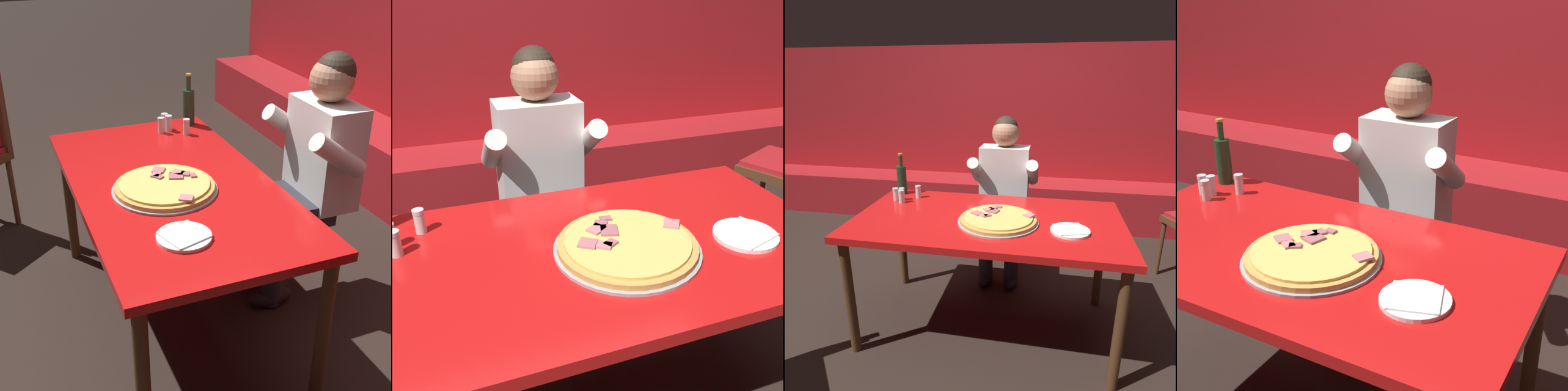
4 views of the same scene
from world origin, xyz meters
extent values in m
plane|color=black|center=(0.00, 0.00, 0.00)|extent=(24.00, 24.00, 0.00)
cylinder|color=#4C2D19|center=(-0.73, -0.37, 0.36)|extent=(0.06, 0.06, 0.72)
cylinder|color=#4C2D19|center=(0.73, -0.37, 0.36)|extent=(0.06, 0.06, 0.72)
cylinder|color=#4C2D19|center=(-0.73, 0.37, 0.36)|extent=(0.06, 0.06, 0.72)
cylinder|color=#4C2D19|center=(0.73, 0.37, 0.36)|extent=(0.06, 0.06, 0.72)
cube|color=red|center=(0.00, 0.00, 0.74)|extent=(1.57, 0.86, 0.04)
cylinder|color=#9E9EA3|center=(0.07, -0.06, 0.76)|extent=(0.46, 0.46, 0.01)
cylinder|color=#C69347|center=(0.07, -0.06, 0.78)|extent=(0.44, 0.44, 0.02)
cylinder|color=#E5BC5B|center=(0.07, -0.06, 0.79)|extent=(0.39, 0.39, 0.01)
cube|color=#B76670|center=(-0.05, -0.04, 0.80)|extent=(0.08, 0.07, 0.01)
cube|color=#A85B66|center=(0.02, 0.06, 0.80)|extent=(0.06, 0.05, 0.01)
cube|color=#A85B66|center=(0.05, 0.08, 0.80)|extent=(0.04, 0.03, 0.01)
cube|color=#A85B66|center=(0.04, 0.01, 0.80)|extent=(0.07, 0.08, 0.01)
cube|color=#C6757A|center=(0.00, 0.03, 0.80)|extent=(0.07, 0.07, 0.01)
cube|color=#A85B66|center=(0.01, -0.07, 0.80)|extent=(0.05, 0.05, 0.01)
cube|color=#C6757A|center=(-0.01, -0.07, 0.80)|extent=(0.06, 0.06, 0.01)
cube|color=#C6757A|center=(0.24, -0.02, 0.80)|extent=(0.07, 0.07, 0.01)
cylinder|color=white|center=(0.47, -0.12, 0.77)|extent=(0.21, 0.21, 0.01)
cube|color=white|center=(0.47, -0.12, 0.78)|extent=(0.19, 0.19, 0.01)
cylinder|color=#19381E|center=(-0.68, 0.34, 0.86)|extent=(0.07, 0.07, 0.20)
cylinder|color=#19381E|center=(-0.68, 0.34, 1.00)|extent=(0.03, 0.03, 0.08)
cylinder|color=#B29933|center=(-0.68, 0.34, 1.04)|extent=(0.03, 0.03, 0.01)
cylinder|color=silver|center=(-0.62, 0.20, 0.79)|extent=(0.04, 0.04, 0.07)
cylinder|color=#28231E|center=(-0.62, 0.20, 0.78)|extent=(0.03, 0.03, 0.04)
cylinder|color=silver|center=(-0.62, 0.20, 0.84)|extent=(0.04, 0.04, 0.01)
cylinder|color=silver|center=(-0.53, 0.27, 0.79)|extent=(0.04, 0.04, 0.07)
cylinder|color=#516B33|center=(-0.53, 0.27, 0.78)|extent=(0.03, 0.03, 0.04)
cylinder|color=silver|center=(-0.53, 0.27, 0.84)|extent=(0.04, 0.04, 0.01)
cylinder|color=silver|center=(-0.66, 0.19, 0.79)|extent=(0.04, 0.04, 0.07)
cylinder|color=#B23323|center=(-0.66, 0.19, 0.78)|extent=(0.03, 0.03, 0.04)
cylinder|color=silver|center=(-0.66, 0.19, 0.84)|extent=(0.04, 0.04, 0.01)
cylinder|color=silver|center=(-0.61, 0.15, 0.79)|extent=(0.04, 0.04, 0.07)
cylinder|color=silver|center=(-0.61, 0.15, 0.78)|extent=(0.03, 0.03, 0.04)
cylinder|color=silver|center=(-0.61, 0.15, 0.84)|extent=(0.04, 0.04, 0.01)
ellipsoid|color=black|center=(-0.10, 0.50, 0.04)|extent=(0.11, 0.24, 0.09)
ellipsoid|color=black|center=(0.10, 0.50, 0.04)|extent=(0.11, 0.24, 0.09)
cylinder|color=#282833|center=(-0.10, 0.50, 0.23)|extent=(0.11, 0.11, 0.43)
cylinder|color=#282833|center=(0.10, 0.50, 0.23)|extent=(0.11, 0.11, 0.43)
cube|color=#282833|center=(0.00, 0.60, 0.51)|extent=(0.34, 0.40, 0.12)
cube|color=silver|center=(0.00, 0.80, 0.78)|extent=(0.38, 0.22, 0.52)
cylinder|color=silver|center=(-0.22, 0.72, 0.86)|extent=(0.09, 0.30, 0.25)
cylinder|color=silver|center=(0.22, 0.72, 0.86)|extent=(0.09, 0.30, 0.25)
sphere|color=tan|center=(0.00, 0.80, 1.15)|extent=(0.21, 0.21, 0.21)
sphere|color=#2D2319|center=(0.00, 0.81, 1.18)|extent=(0.19, 0.19, 0.19)
cylinder|color=#4C2D19|center=(-1.24, -0.66, 0.24)|extent=(0.04, 0.04, 0.47)
camera|label=1|loc=(2.08, -0.71, 1.83)|focal=50.00mm
camera|label=2|loc=(-0.43, -1.10, 1.51)|focal=40.00mm
camera|label=3|loc=(0.32, -1.89, 1.53)|focal=32.00mm
camera|label=4|loc=(1.01, -1.33, 1.63)|focal=50.00mm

